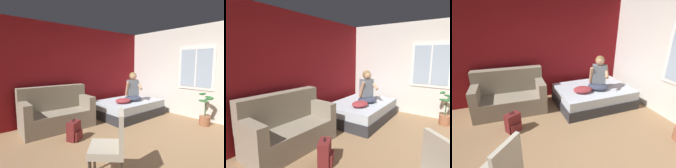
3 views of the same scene
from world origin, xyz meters
The scene contains 8 objects.
ground_plane centered at (0.00, 0.00, 0.00)m, with size 40.00×40.00×0.00m, color #93704C.
wall_back_accent centered at (0.00, 2.87, 1.35)m, with size 10.05×0.16×2.70m, color maroon.
bed centered at (1.25, 1.86, 0.24)m, with size 1.96×1.36×0.48m.
couch centered at (-0.88, 2.28, 0.39)m, with size 1.74×0.90×1.04m.
person_seated centered at (1.31, 1.74, 0.84)m, with size 0.66×0.62×0.88m.
backpack centered at (-0.91, 1.36, 0.19)m, with size 0.35×0.33×0.46m.
throw_pillow centered at (0.84, 1.68, 0.55)m, with size 0.48×0.36×0.14m, color #993338.
cell_phone centered at (1.64, 1.46, 0.48)m, with size 0.07×0.14×0.01m, color #B7B7BC.
Camera 3 is at (-0.98, -1.89, 2.31)m, focal length 28.00 mm.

